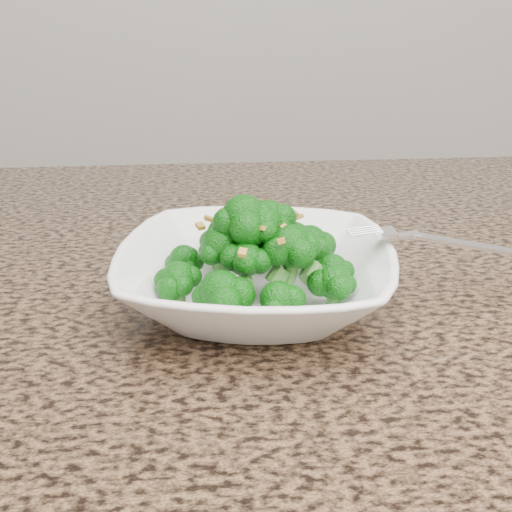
{
  "coord_description": "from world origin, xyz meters",
  "views": [
    {
      "loc": [
        -0.18,
        -0.24,
        1.16
      ],
      "look_at": [
        -0.13,
        0.27,
        0.95
      ],
      "focal_mm": 45.0,
      "sensor_mm": 36.0,
      "label": 1
    }
  ],
  "objects": [
    {
      "name": "broccoli_pile",
      "position": [
        -0.13,
        0.27,
        0.99
      ],
      "size": [
        0.21,
        0.21,
        0.07
      ],
      "primitive_type": null,
      "color": "#0C5B0A",
      "rests_on": "bowl"
    },
    {
      "name": "granite_counter",
      "position": [
        0.0,
        0.3,
        0.89
      ],
      "size": [
        1.64,
        1.04,
        0.03
      ],
      "primitive_type": "cube",
      "color": "brown",
      "rests_on": "cabinet"
    },
    {
      "name": "fork",
      "position": [
        0.0,
        0.27,
        0.97
      ],
      "size": [
        0.19,
        0.03,
        0.01
      ],
      "primitive_type": null,
      "rotation": [
        0.0,
        0.0,
        0.01
      ],
      "color": "silver",
      "rests_on": "bowl"
    },
    {
      "name": "bowl",
      "position": [
        -0.13,
        0.27,
        0.93
      ],
      "size": [
        0.28,
        0.28,
        0.06
      ],
      "primitive_type": "imported",
      "rotation": [
        0.0,
        0.0,
        -0.16
      ],
      "color": "white",
      "rests_on": "granite_counter"
    },
    {
      "name": "garlic_topping",
      "position": [
        -0.13,
        0.27,
        1.03
      ],
      "size": [
        0.13,
        0.13,
        0.01
      ],
      "primitive_type": null,
      "color": "#BB892D",
      "rests_on": "broccoli_pile"
    }
  ]
}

